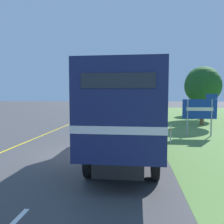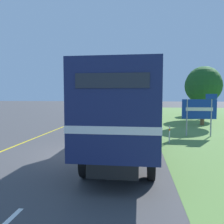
{
  "view_description": "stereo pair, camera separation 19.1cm",
  "coord_description": "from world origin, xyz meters",
  "views": [
    {
      "loc": [
        2.47,
        -9.47,
        2.56
      ],
      "look_at": [
        0.3,
        9.24,
        1.2
      ],
      "focal_mm": 35.0,
      "sensor_mm": 36.0,
      "label": 1
    },
    {
      "loc": [
        2.66,
        -9.45,
        2.56
      ],
      "look_at": [
        0.3,
        9.24,
        1.2
      ],
      "focal_mm": 35.0,
      "sensor_mm": 36.0,
      "label": 2
    }
  ],
  "objects": [
    {
      "name": "lead_car_white",
      "position": [
        -1.89,
        18.43,
        0.91
      ],
      "size": [
        1.8,
        4.27,
        1.77
      ],
      "color": "black",
      "rests_on": "ground"
    },
    {
      "name": "highway_sign",
      "position": [
        6.48,
        5.01,
        1.69
      ],
      "size": [
        2.13,
        0.09,
        2.71
      ],
      "color": "#9E9EA3",
      "rests_on": "ground"
    },
    {
      "name": "centre_dash_mid_b",
      "position": [
        0.0,
        13.56,
        0.0
      ],
      "size": [
        0.12,
        2.6,
        0.01
      ],
      "primitive_type": "cube",
      "color": "white",
      "rests_on": "ground"
    },
    {
      "name": "roadside_tree_mid",
      "position": [
        9.77,
        16.28,
        3.98
      ],
      "size": [
        3.84,
        3.84,
        5.91
      ],
      "color": "#4C3823",
      "rests_on": "ground"
    },
    {
      "name": "horse_trailer_truck",
      "position": [
        2.0,
        -0.28,
        1.98
      ],
      "size": [
        2.41,
        8.52,
        3.54
      ],
      "color": "black",
      "rests_on": "ground"
    },
    {
      "name": "edge_line_yellow",
      "position": [
        -3.7,
        13.36,
        0.0
      ],
      "size": [
        0.12,
        55.64,
        0.01
      ],
      "primitive_type": "cube",
      "color": "yellow",
      "rests_on": "ground"
    },
    {
      "name": "ground_plane",
      "position": [
        0.0,
        0.0,
        0.0
      ],
      "size": [
        200.0,
        200.0,
        0.0
      ],
      "primitive_type": "plane",
      "color": "#444447"
    },
    {
      "name": "roadside_tree_far",
      "position": [
        11.06,
        21.84,
        3.37
      ],
      "size": [
        3.32,
        3.32,
        5.04
      ],
      "color": "#4C3823",
      "rests_on": "ground"
    },
    {
      "name": "centre_dash_far",
      "position": [
        0.0,
        20.16,
        0.0
      ],
      "size": [
        0.12,
        2.6,
        0.01
      ],
      "primitive_type": "cube",
      "color": "white",
      "rests_on": "ground"
    },
    {
      "name": "lead_car_white_ahead",
      "position": [
        1.74,
        31.14,
        0.93
      ],
      "size": [
        1.8,
        3.98,
        1.82
      ],
      "color": "black",
      "rests_on": "ground"
    },
    {
      "name": "delineator_post",
      "position": [
        4.29,
        2.65,
        0.51
      ],
      "size": [
        0.08,
        0.08,
        0.95
      ],
      "color": "white",
      "rests_on": "ground"
    },
    {
      "name": "centre_dash_near",
      "position": [
        0.0,
        0.36,
        0.0
      ],
      "size": [
        0.12,
        2.6,
        0.01
      ],
      "primitive_type": "cube",
      "color": "white",
      "rests_on": "ground"
    },
    {
      "name": "centre_dash_mid_a",
      "position": [
        0.0,
        6.96,
        0.0
      ],
      "size": [
        0.12,
        2.6,
        0.01
      ],
      "primitive_type": "cube",
      "color": "white",
      "rests_on": "ground"
    },
    {
      "name": "roadside_tree_near",
      "position": [
        8.21,
        10.68,
        3.47
      ],
      "size": [
        3.15,
        3.15,
        5.06
      ],
      "color": "brown",
      "rests_on": "ground"
    },
    {
      "name": "centre_dash_farthest",
      "position": [
        0.0,
        26.76,
        0.0
      ],
      "size": [
        0.12,
        2.6,
        0.01
      ],
      "primitive_type": "cube",
      "color": "white",
      "rests_on": "ground"
    }
  ]
}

